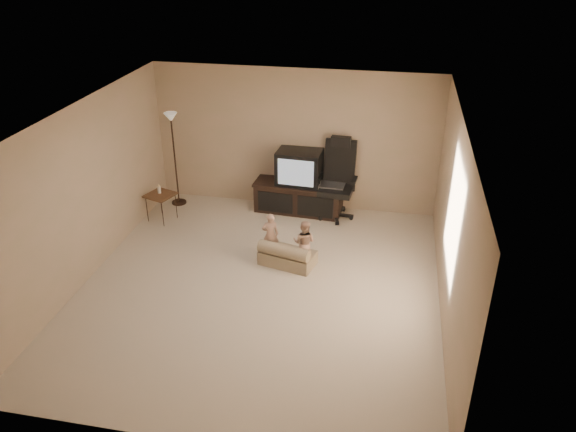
% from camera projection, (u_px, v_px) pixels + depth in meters
% --- Properties ---
extents(floor, '(5.50, 5.50, 0.00)m').
position_uv_depth(floor, '(260.00, 287.00, 7.99)').
color(floor, beige).
rests_on(floor, ground).
extents(room_shell, '(5.50, 5.50, 5.50)m').
position_uv_depth(room_shell, '(257.00, 191.00, 7.28)').
color(room_shell, white).
rests_on(room_shell, floor).
extents(tv_stand, '(1.62, 0.68, 1.14)m').
position_uv_depth(tv_stand, '(299.00, 187.00, 9.91)').
color(tv_stand, black).
rests_on(tv_stand, floor).
extents(office_chair, '(0.70, 0.73, 1.41)m').
position_uv_depth(office_chair, '(337.00, 189.00, 9.74)').
color(office_chair, black).
rests_on(office_chair, floor).
extents(side_table, '(0.56, 0.56, 0.66)m').
position_uv_depth(side_table, '(160.00, 195.00, 9.61)').
color(side_table, brown).
rests_on(side_table, floor).
extents(floor_lamp, '(0.27, 0.27, 1.72)m').
position_uv_depth(floor_lamp, '(173.00, 139.00, 9.83)').
color(floor_lamp, black).
rests_on(floor_lamp, floor).
extents(child_sofa, '(0.89, 0.64, 0.40)m').
position_uv_depth(child_sofa, '(287.00, 256.00, 8.44)').
color(child_sofa, tan).
rests_on(child_sofa, floor).
extents(toddler_left, '(0.31, 0.27, 0.72)m').
position_uv_depth(toddler_left, '(270.00, 235.00, 8.62)').
color(toddler_left, tan).
rests_on(toddler_left, floor).
extents(toddler_right, '(0.37, 0.24, 0.72)m').
position_uv_depth(toddler_right, '(304.00, 243.00, 8.40)').
color(toddler_right, tan).
rests_on(toddler_right, floor).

